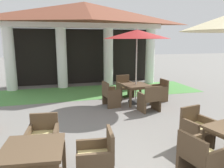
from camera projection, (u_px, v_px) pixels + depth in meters
The scene contains 13 objects.
background_pavilion at pixel (85, 23), 10.78m from camera, with size 8.26×2.93×4.14m.
lawn_strip at pixel (91, 92), 10.03m from camera, with size 10.06×2.70×0.01m, color #519347.
patio_chair_near_foreground_west at pixel (200, 158), 3.69m from camera, with size 0.68×0.72×0.84m.
patio_chair_near_foreground_north at pixel (196, 129), 4.87m from camera, with size 0.67×0.64×0.88m.
patio_table_mid_left at pixel (136, 87), 8.15m from camera, with size 0.99×0.99×0.72m.
patio_umbrella_mid_left at pixel (137, 35), 7.78m from camera, with size 2.39×2.39×2.77m.
patio_chair_mid_left_north at pixel (125, 87), 9.13m from camera, with size 0.65×0.61×0.89m.
patio_chair_mid_left_south at pixel (150, 99), 7.27m from camera, with size 0.67×0.61×0.89m.
patio_chair_mid_left_west at pixel (110, 95), 7.84m from camera, with size 0.56×0.68×0.89m.
patio_chair_mid_left_east at pixel (159, 91), 8.55m from camera, with size 0.64×0.61×0.83m.
patio_table_mid_right at pixel (33, 153), 3.38m from camera, with size 1.03×1.03×0.74m.
patio_chair_mid_right_east at pixel (97, 160), 3.57m from camera, with size 0.64×0.61×0.93m.
patio_chair_mid_right_north at pixel (43, 139), 4.38m from camera, with size 0.64×0.65×0.87m.
Camera 1 is at (-1.63, -2.17, 2.36)m, focal length 35.12 mm.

